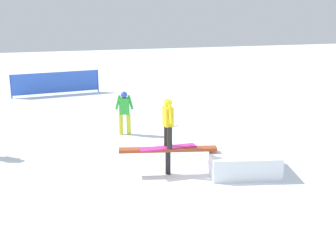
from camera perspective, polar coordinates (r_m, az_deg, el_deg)
ground_plane at (r=12.55m, az=0.00°, el=-5.87°), size 60.00×60.00×0.00m
rail_feature at (r=12.33m, az=0.00°, el=-3.16°), size 2.59×0.73×0.73m
snow_kicker_ramp at (r=12.74m, az=9.01°, el=-4.34°), size 2.04×1.80×0.59m
main_rider_on_rail at (r=12.11m, az=0.00°, el=0.22°), size 1.52×0.72×1.33m
bystander_green at (r=15.94m, az=-5.34°, el=1.90°), size 0.63×0.27×1.49m
loose_snowboard_white at (r=17.54m, az=-0.78°, el=0.45°), size 1.02×1.40×0.02m
safety_fence at (r=23.01m, az=-13.52°, el=5.16°), size 4.12×0.63×1.10m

